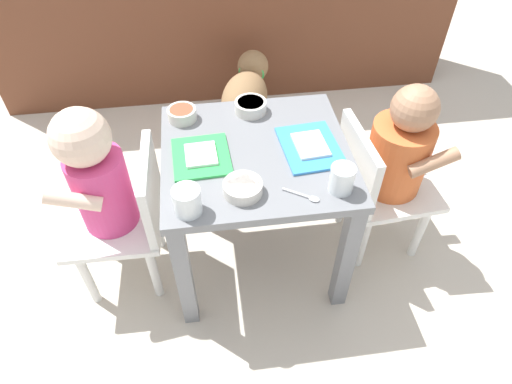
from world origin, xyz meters
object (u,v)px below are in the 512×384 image
object	(u,v)px
seated_child_right	(394,156)
veggie_bowl_near	(182,114)
food_tray_left	(201,156)
veggie_bowl_far	(243,188)
dining_table	(256,175)
cereal_bowl_left_side	(251,106)
seated_child_left	(105,185)
spoon_by_left_tray	(305,196)
dog	(246,94)
water_cup_left	(187,202)
water_cup_right	(342,180)
food_tray_right	(310,146)

from	to	relation	value
seated_child_right	veggie_bowl_near	xyz separation A→B (m)	(-0.62, 0.16, 0.10)
food_tray_left	veggie_bowl_far	xyz separation A→B (m)	(0.10, -0.15, 0.01)
dining_table	cereal_bowl_left_side	size ratio (longest dim) A/B	5.42
seated_child_left	food_tray_left	size ratio (longest dim) A/B	3.63
spoon_by_left_tray	food_tray_left	bearing A→B (deg)	143.74
dining_table	dog	distance (m)	0.70
seated_child_right	spoon_by_left_tray	world-z (taller)	seated_child_right
dog	food_tray_left	xyz separation A→B (m)	(-0.20, -0.68, 0.26)
seated_child_right	food_tray_left	distance (m)	0.58
water_cup_left	veggie_bowl_near	bearing A→B (deg)	90.98
water_cup_left	water_cup_right	distance (m)	0.38
food_tray_right	veggie_bowl_far	world-z (taller)	veggie_bowl_far
food_tray_right	seated_child_right	bearing A→B (deg)	3.84
water_cup_left	cereal_bowl_left_side	world-z (taller)	water_cup_left
seated_child_right	cereal_bowl_left_side	size ratio (longest dim) A/B	6.47
food_tray_right	water_cup_left	xyz separation A→B (m)	(-0.34, -0.19, 0.02)
veggie_bowl_near	veggie_bowl_far	bearing A→B (deg)	-66.42
cereal_bowl_left_side	spoon_by_left_tray	world-z (taller)	cereal_bowl_left_side
seated_child_right	water_cup_left	bearing A→B (deg)	-161.25
seated_child_right	water_cup_left	distance (m)	0.66
food_tray_right	veggie_bowl_near	bearing A→B (deg)	152.46
dog	veggie_bowl_near	size ratio (longest dim) A/B	5.07
seated_child_left	veggie_bowl_far	distance (m)	0.40
seated_child_right	water_cup_right	world-z (taller)	seated_child_right
seated_child_left	dog	size ratio (longest dim) A/B	1.51
seated_child_left	dog	distance (m)	0.86
water_cup_left	veggie_bowl_near	distance (m)	0.37
seated_child_right	food_tray_left	xyz separation A→B (m)	(-0.57, -0.02, 0.09)
spoon_by_left_tray	cereal_bowl_left_side	bearing A→B (deg)	103.19
water_cup_left	veggie_bowl_far	world-z (taller)	water_cup_left
veggie_bowl_near	food_tray_left	bearing A→B (deg)	-75.73
seated_child_left	dog	xyz separation A→B (m)	(0.47, 0.69, -0.20)
spoon_by_left_tray	seated_child_left	bearing A→B (deg)	161.81
food_tray_left	veggie_bowl_far	world-z (taller)	veggie_bowl_far
food_tray_left	veggie_bowl_near	bearing A→B (deg)	104.27
veggie_bowl_far	spoon_by_left_tray	world-z (taller)	veggie_bowl_far
veggie_bowl_near	veggie_bowl_far	size ratio (longest dim) A/B	0.86
veggie_bowl_near	spoon_by_left_tray	world-z (taller)	veggie_bowl_near
seated_child_left	food_tray_left	distance (m)	0.28
cereal_bowl_left_side	water_cup_right	bearing A→B (deg)	-63.23
water_cup_right	spoon_by_left_tray	bearing A→B (deg)	-171.47
water_cup_right	spoon_by_left_tray	size ratio (longest dim) A/B	0.81
veggie_bowl_far	spoon_by_left_tray	size ratio (longest dim) A/B	1.10
veggie_bowl_far	spoon_by_left_tray	distance (m)	0.16
seated_child_left	food_tray_right	bearing A→B (deg)	1.18
seated_child_left	spoon_by_left_tray	bearing A→B (deg)	-18.19
food_tray_left	water_cup_right	bearing A→B (deg)	-26.14
dining_table	spoon_by_left_tray	distance (m)	0.23
veggie_bowl_far	cereal_bowl_left_side	bearing A→B (deg)	79.43
seated_child_left	water_cup_left	xyz separation A→B (m)	(0.23, -0.18, 0.09)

